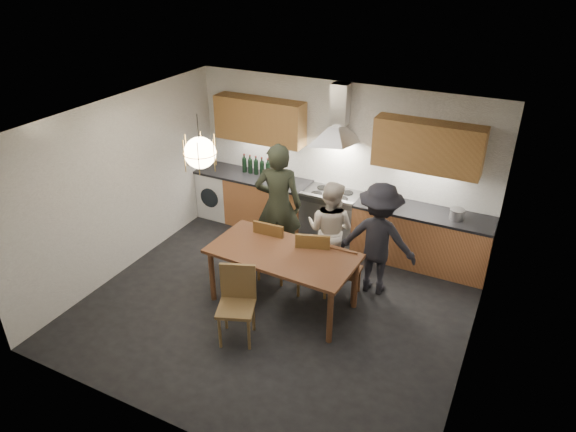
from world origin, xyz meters
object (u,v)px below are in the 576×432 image
at_px(chair_front, 237,298).
at_px(wine_bottles, 256,165).
at_px(person_left, 278,205).
at_px(chair_back_left, 272,247).
at_px(person_mid, 330,230).
at_px(dining_table, 283,258).
at_px(person_right, 378,239).
at_px(mixing_bowl, 388,203).
at_px(stock_pot, 457,214).

relative_size(chair_front, wine_bottles, 1.81).
bearing_deg(person_left, chair_front, 83.81).
xyz_separation_m(chair_back_left, person_mid, (0.67, 0.54, 0.18)).
distance_m(dining_table, person_right, 1.36).
height_order(chair_front, person_right, person_right).
bearing_deg(wine_bottles, person_right, -22.80).
bearing_deg(person_mid, person_right, 176.93).
height_order(person_right, mixing_bowl, person_right).
relative_size(dining_table, chair_front, 2.03).
bearing_deg(stock_pot, mixing_bowl, -178.95).
bearing_deg(chair_back_left, person_mid, -143.88).
distance_m(chair_back_left, person_left, 0.68).
bearing_deg(person_left, mixing_bowl, -166.42).
xyz_separation_m(chair_front, person_right, (1.23, 1.71, 0.26)).
height_order(dining_table, person_mid, person_mid).
relative_size(chair_back_left, chair_front, 1.02).
bearing_deg(stock_pot, person_left, -160.33).
relative_size(person_mid, person_right, 0.91).
distance_m(dining_table, person_left, 1.14).
distance_m(person_left, stock_pot, 2.60).
bearing_deg(chair_back_left, wine_bottles, -56.42).
xyz_separation_m(dining_table, mixing_bowl, (0.86, 1.81, 0.21)).
bearing_deg(person_right, stock_pot, -135.78).
relative_size(person_left, person_right, 1.17).
xyz_separation_m(chair_back_left, stock_pot, (2.27, 1.41, 0.40)).
bearing_deg(person_right, dining_table, 37.72).
xyz_separation_m(chair_front, person_mid, (0.49, 1.78, 0.19)).
relative_size(chair_front, person_right, 0.59).
xyz_separation_m(chair_front, stock_pot, (2.09, 2.65, 0.41)).
bearing_deg(person_right, wine_bottles, -26.17).
distance_m(mixing_bowl, stock_pot, 1.02).
relative_size(chair_back_left, mixing_bowl, 3.04).
relative_size(dining_table, wine_bottles, 3.68).
bearing_deg(chair_front, stock_pot, 30.64).
relative_size(dining_table, mixing_bowl, 6.06).
xyz_separation_m(dining_table, wine_bottles, (-1.51, 1.95, 0.33)).
bearing_deg(wine_bottles, mixing_bowl, -3.39).
distance_m(dining_table, person_mid, 1.00).
distance_m(person_left, mixing_bowl, 1.67).
distance_m(person_left, wine_bottles, 1.38).
distance_m(chair_back_left, mixing_bowl, 1.91).
xyz_separation_m(chair_back_left, person_right, (1.41, 0.47, 0.25)).
distance_m(dining_table, stock_pot, 2.64).
relative_size(person_left, wine_bottles, 3.55).
height_order(person_left, wine_bottles, person_left).
bearing_deg(mixing_bowl, wine_bottles, 176.61).
relative_size(person_right, stock_pot, 8.13).
height_order(person_mid, mixing_bowl, person_mid).
height_order(person_mid, wine_bottles, person_mid).
bearing_deg(stock_pot, dining_table, -135.75).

